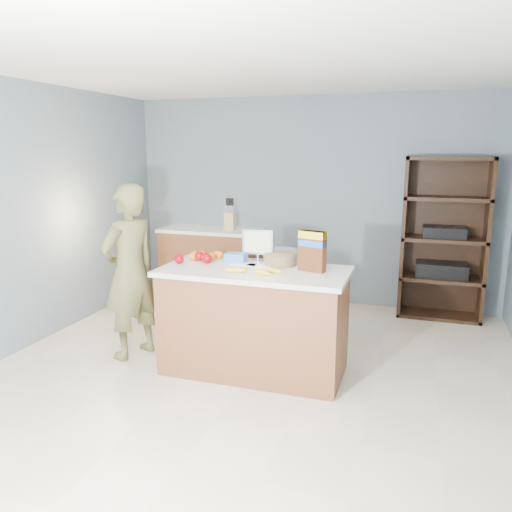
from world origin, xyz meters
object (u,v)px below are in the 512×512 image
(shelving_unit, at_px, (443,241))
(cereal_box, at_px, (312,248))
(tv, at_px, (258,243))
(counter_peninsula, at_px, (254,324))
(person, at_px, (130,272))

(shelving_unit, relative_size, cereal_box, 5.44)
(shelving_unit, xyz_separation_m, tv, (-1.61, -1.75, 0.19))
(counter_peninsula, distance_m, cereal_box, 0.83)
(person, bearing_deg, tv, 126.65)
(counter_peninsula, relative_size, shelving_unit, 0.87)
(tv, xyz_separation_m, cereal_box, (0.54, -0.23, 0.03))
(counter_peninsula, bearing_deg, cereal_box, 8.77)
(shelving_unit, bearing_deg, tv, -132.70)
(shelving_unit, xyz_separation_m, cereal_box, (-1.08, -1.98, 0.23))
(shelving_unit, distance_m, person, 3.42)
(person, distance_m, cereal_box, 1.67)
(shelving_unit, distance_m, tv, 2.39)
(tv, bearing_deg, counter_peninsula, -77.85)
(tv, bearing_deg, cereal_box, -22.95)
(person, height_order, cereal_box, person)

